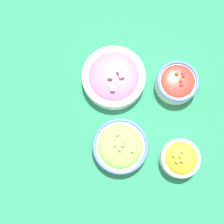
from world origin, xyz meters
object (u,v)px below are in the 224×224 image
(bowl_cherry_tomatoes, at_px, (177,82))
(bowl_red_onion, at_px, (112,77))
(bowl_lettuce, at_px, (120,146))
(bowl_squash, at_px, (180,158))

(bowl_cherry_tomatoes, bearing_deg, bowl_red_onion, 177.66)
(bowl_cherry_tomatoes, xyz_separation_m, bowl_lettuce, (-0.18, -0.22, -0.00))
(bowl_squash, distance_m, bowl_red_onion, 0.34)
(bowl_cherry_tomatoes, distance_m, bowl_lettuce, 0.28)
(bowl_lettuce, bearing_deg, bowl_cherry_tomatoes, 50.93)
(bowl_lettuce, height_order, bowl_red_onion, same)
(bowl_squash, relative_size, bowl_lettuce, 0.70)
(bowl_squash, relative_size, bowl_cherry_tomatoes, 0.89)
(bowl_squash, xyz_separation_m, bowl_red_onion, (-0.23, 0.26, -0.00))
(bowl_squash, distance_m, bowl_cherry_tomatoes, 0.25)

